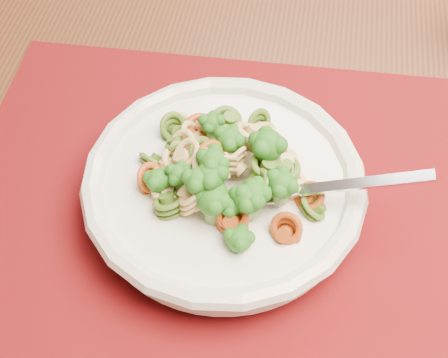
# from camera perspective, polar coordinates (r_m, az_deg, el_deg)

# --- Properties ---
(dining_table) EXTENTS (1.38, 0.91, 0.70)m
(dining_table) POSITION_cam_1_polar(r_m,az_deg,el_deg) (0.71, -3.51, -2.58)
(dining_table) COLOR #522C17
(dining_table) RESTS_ON ground
(placemat) EXTENTS (0.51, 0.41, 0.00)m
(placemat) POSITION_cam_1_polar(r_m,az_deg,el_deg) (0.59, -0.78, -1.47)
(placemat) COLOR #5D0412
(placemat) RESTS_ON dining_table
(pasta_bowl) EXTENTS (0.26, 0.26, 0.05)m
(pasta_bowl) POSITION_cam_1_polar(r_m,az_deg,el_deg) (0.56, 0.00, -0.64)
(pasta_bowl) COLOR silver
(pasta_bowl) RESTS_ON placemat
(pasta_broccoli_heap) EXTENTS (0.22, 0.22, 0.06)m
(pasta_broccoli_heap) POSITION_cam_1_polar(r_m,az_deg,el_deg) (0.55, -0.00, 0.38)
(pasta_broccoli_heap) COLOR tan
(pasta_broccoli_heap) RESTS_ON pasta_bowl
(fork) EXTENTS (0.18, 0.04, 0.08)m
(fork) POSITION_cam_1_polar(r_m,az_deg,el_deg) (0.54, 4.43, -1.30)
(fork) COLOR silver
(fork) RESTS_ON pasta_bowl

